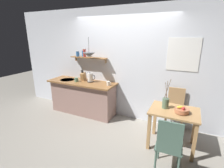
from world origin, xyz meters
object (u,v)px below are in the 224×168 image
object	(u,v)px
dining_chair_far	(175,109)
knife_block	(83,76)
dining_table	(174,117)
twig_vase	(166,103)
dining_chair_near	(169,144)
coffee_mug_spare	(108,83)
fruit_bowl	(182,110)
electric_kettle	(90,78)
coffee_mug_by_sink	(76,80)
pendant_lamp	(89,55)

from	to	relation	value
dining_chair_far	knife_block	distance (m)	2.39
dining_table	twig_vase	distance (m)	0.30
twig_vase	dining_chair_near	bearing A→B (deg)	-75.79
dining_table	knife_block	distance (m)	2.46
coffee_mug_spare	fruit_bowl	bearing A→B (deg)	-16.47
twig_vase	coffee_mug_spare	xyz separation A→B (m)	(-1.39, 0.41, 0.09)
fruit_bowl	twig_vase	xyz separation A→B (m)	(-0.29, 0.09, 0.05)
electric_kettle	knife_block	xyz separation A→B (m)	(-0.25, 0.04, -0.00)
dining_table	coffee_mug_by_sink	distance (m)	2.51
twig_vase	coffee_mug_by_sink	world-z (taller)	twig_vase
dining_table	pendant_lamp	xyz separation A→B (m)	(-2.08, 0.43, 0.99)
coffee_mug_by_sink	coffee_mug_spare	xyz separation A→B (m)	(0.90, 0.06, -0.00)
twig_vase	pendant_lamp	bearing A→B (deg)	168.07
dining_table	knife_block	size ratio (longest dim) A/B	2.92
dining_table	fruit_bowl	size ratio (longest dim) A/B	3.54
fruit_bowl	pendant_lamp	bearing A→B (deg)	167.39
electric_kettle	pendant_lamp	bearing A→B (deg)	-63.34
dining_table	twig_vase	bearing A→B (deg)	169.97
dining_chair_near	fruit_bowl	distance (m)	0.72
coffee_mug_spare	pendant_lamp	xyz separation A→B (m)	(-0.51, -0.01, 0.66)
pendant_lamp	dining_table	bearing A→B (deg)	-11.78
dining_chair_far	coffee_mug_spare	world-z (taller)	coffee_mug_spare
dining_chair_far	coffee_mug_by_sink	distance (m)	2.48
knife_block	twig_vase	bearing A→B (deg)	-13.44
dining_table	electric_kettle	bearing A→B (deg)	166.35
dining_table	coffee_mug_spare	xyz separation A→B (m)	(-1.56, 0.44, 0.33)
fruit_bowl	twig_vase	world-z (taller)	twig_vase
twig_vase	electric_kettle	xyz separation A→B (m)	(-1.95, 0.48, 0.15)
dining_table	dining_chair_near	bearing A→B (deg)	-88.43
dining_table	dining_chair_near	world-z (taller)	dining_chair_near
dining_chair_near	fruit_bowl	world-z (taller)	dining_chair_near
fruit_bowl	pendant_lamp	distance (m)	2.39
dining_chair_near	twig_vase	bearing A→B (deg)	104.21
knife_block	coffee_mug_spare	distance (m)	0.81
knife_block	coffee_mug_by_sink	xyz separation A→B (m)	(-0.09, -0.18, -0.06)
coffee_mug_spare	dining_table	bearing A→B (deg)	-15.69
dining_chair_far	twig_vase	bearing A→B (deg)	-104.96
dining_chair_near	dining_chair_far	distance (m)	1.29
dining_table	coffee_mug_by_sink	xyz separation A→B (m)	(-2.46, 0.37, 0.34)
dining_chair_near	coffee_mug_by_sink	world-z (taller)	coffee_mug_by_sink
knife_block	dining_chair_near	bearing A→B (deg)	-28.04
knife_block	pendant_lamp	world-z (taller)	pendant_lamp
dining_chair_near	twig_vase	xyz separation A→B (m)	(-0.19, 0.75, 0.33)
twig_vase	electric_kettle	size ratio (longest dim) A/B	2.20
dining_chair_near	pendant_lamp	xyz separation A→B (m)	(-2.10, 1.15, 1.08)
dining_chair_far	coffee_mug_by_sink	size ratio (longest dim) A/B	7.27
twig_vase	coffee_mug_by_sink	bearing A→B (deg)	171.44
dining_chair_far	coffee_mug_by_sink	xyz separation A→B (m)	(-2.43, -0.20, 0.41)
dining_table	coffee_mug_spare	world-z (taller)	coffee_mug_spare
fruit_bowl	pendant_lamp	world-z (taller)	pendant_lamp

